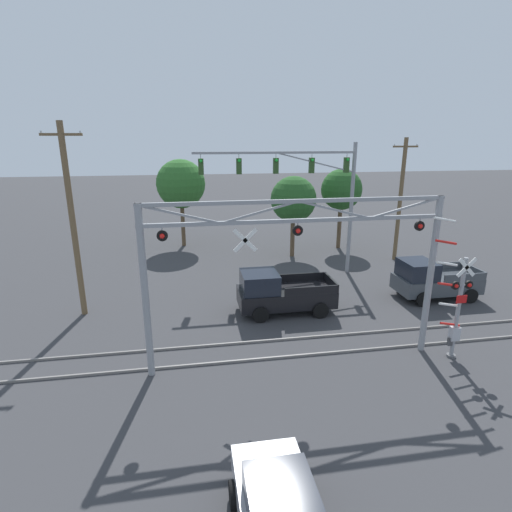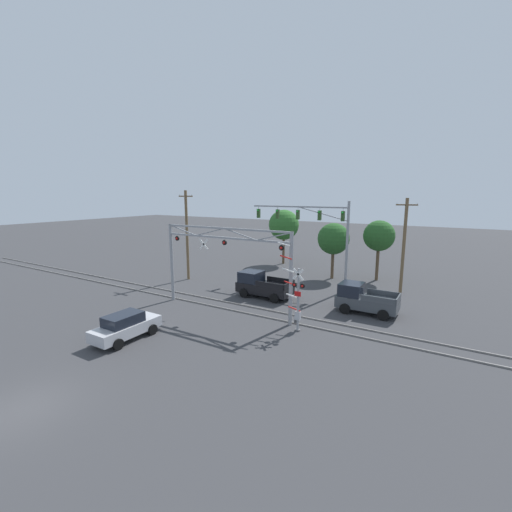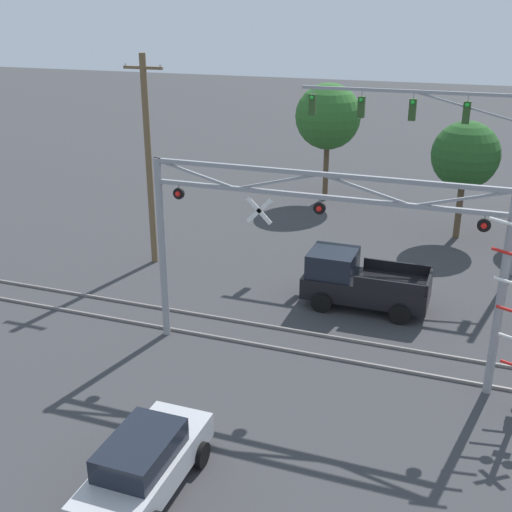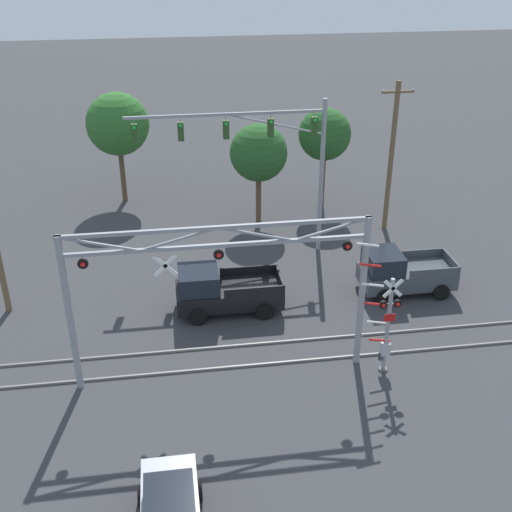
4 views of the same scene
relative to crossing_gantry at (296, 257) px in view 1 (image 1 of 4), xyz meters
name	(u,v)px [view 1 (image 1 of 4)]	position (x,y,z in m)	size (l,w,h in m)	color
rail_track_near	(292,356)	(0.01, 0.28, -4.28)	(80.00, 0.08, 0.10)	gray
rail_track_far	(284,339)	(0.01, 1.72, -4.28)	(80.00, 0.08, 0.10)	gray
crossing_gantry	(296,257)	(0.00, 0.00, 0.00)	(11.26, 0.29, 6.47)	gray
crossing_signal_mast	(456,309)	(6.30, -0.74, -2.20)	(1.97, 0.35, 5.83)	gray
traffic_signal_span	(311,183)	(3.62, 10.14, 1.53)	(9.97, 0.39, 8.30)	gray
pickup_truck_lead	(280,293)	(0.50, 4.70, -3.30)	(4.82, 2.33, 2.17)	black
pickup_truck_following	(432,280)	(9.19, 5.17, -3.30)	(4.44, 2.33, 2.17)	#3D4247
utility_pole_left	(73,221)	(-9.28, 6.10, 0.45)	(1.80, 0.28, 9.28)	brown
utility_pole_right	(400,199)	(10.81, 12.26, 0.10)	(1.80, 0.28, 8.57)	brown
background_tree_beyond_span	(293,200)	(3.64, 14.34, -0.08)	(3.32, 3.32, 5.94)	brown
background_tree_far_left_verge	(181,184)	(-4.39, 18.77, 0.69)	(3.85, 3.85, 6.97)	brown
background_tree_far_right_verge	(342,190)	(7.90, 15.98, 0.33)	(3.17, 3.17, 6.28)	brown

